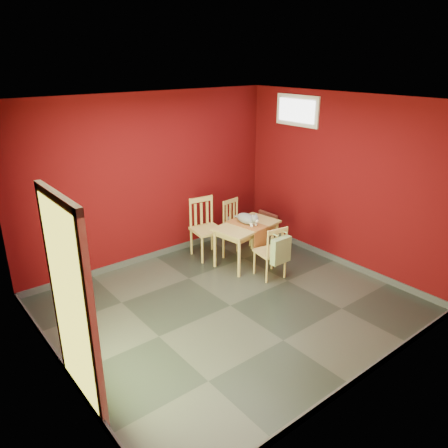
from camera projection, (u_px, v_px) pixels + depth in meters
ground at (230, 306)px, 5.96m from camera, size 4.50×4.50×0.00m
room_shell at (230, 302)px, 5.94m from camera, size 4.50×4.50×4.50m
doorway at (70, 299)px, 3.96m from camera, size 0.06×1.01×2.13m
window at (297, 111)px, 7.14m from camera, size 0.05×0.90×0.50m
outlet_plate at (229, 220)px, 8.23m from camera, size 0.08×0.02×0.12m
dining_table at (247, 229)px, 7.02m from camera, size 1.14×0.77×0.66m
table_runner at (251, 229)px, 6.93m from camera, size 0.41×0.70×0.33m
chair_far_left at (206, 227)px, 7.29m from camera, size 0.53×0.53×1.00m
chair_far_right at (236, 223)px, 7.70m from camera, size 0.43×0.43×0.84m
chair_near at (272, 251)px, 6.59m from camera, size 0.45×0.45×0.84m
tote_bag at (281, 250)px, 6.39m from camera, size 0.33×0.19×0.46m
cat at (246, 217)px, 7.00m from camera, size 0.26×0.46×0.23m
picture_frame at (269, 223)px, 8.24m from camera, size 0.17×0.46×0.46m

